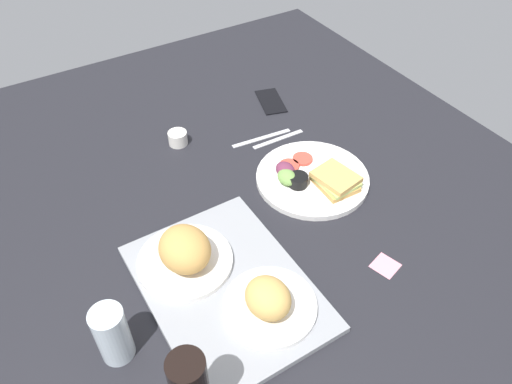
{
  "coord_description": "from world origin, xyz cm",
  "views": [
    {
      "loc": [
        -75.36,
        50.11,
        90.76
      ],
      "look_at": [
        2.0,
        3.0,
        4.0
      ],
      "focal_mm": 34.56,
      "sensor_mm": 36.0,
      "label": 1
    }
  ],
  "objects_px": {
    "fork": "(278,139)",
    "knife": "(262,138)",
    "plate_with_salad": "(313,178)",
    "bread_plate_far": "(185,253)",
    "cell_phone": "(271,101)",
    "espresso_cup": "(178,138)",
    "sticky_note": "(385,266)",
    "serving_tray": "(226,287)",
    "drinking_glass": "(112,334)",
    "bread_plate_near": "(269,302)"
  },
  "relations": [
    {
      "from": "fork",
      "to": "knife",
      "type": "relative_size",
      "value": 0.89
    },
    {
      "from": "plate_with_salad",
      "to": "fork",
      "type": "height_order",
      "value": "plate_with_salad"
    },
    {
      "from": "bread_plate_far",
      "to": "cell_phone",
      "type": "height_order",
      "value": "bread_plate_far"
    },
    {
      "from": "bread_plate_far",
      "to": "plate_with_salad",
      "type": "relative_size",
      "value": 0.71
    },
    {
      "from": "espresso_cup",
      "to": "sticky_note",
      "type": "relative_size",
      "value": 1.0
    },
    {
      "from": "bread_plate_far",
      "to": "cell_phone",
      "type": "bearing_deg",
      "value": -48.09
    },
    {
      "from": "serving_tray",
      "to": "knife",
      "type": "xyz_separation_m",
      "value": [
        0.42,
        -0.35,
        -0.01
      ]
    },
    {
      "from": "fork",
      "to": "serving_tray",
      "type": "bearing_deg",
      "value": 46.17
    },
    {
      "from": "plate_with_salad",
      "to": "drinking_glass",
      "type": "xyz_separation_m",
      "value": [
        -0.21,
        0.62,
        0.05
      ]
    },
    {
      "from": "serving_tray",
      "to": "cell_phone",
      "type": "distance_m",
      "value": 0.75
    },
    {
      "from": "bread_plate_far",
      "to": "knife",
      "type": "relative_size",
      "value": 1.14
    },
    {
      "from": "bread_plate_near",
      "to": "bread_plate_far",
      "type": "bearing_deg",
      "value": 25.72
    },
    {
      "from": "drinking_glass",
      "to": "espresso_cup",
      "type": "relative_size",
      "value": 2.42
    },
    {
      "from": "espresso_cup",
      "to": "bread_plate_near",
      "type": "bearing_deg",
      "value": 172.41
    },
    {
      "from": "knife",
      "to": "bread_plate_far",
      "type": "bearing_deg",
      "value": 44.54
    },
    {
      "from": "plate_with_salad",
      "to": "serving_tray",
      "type": "bearing_deg",
      "value": 116.53
    },
    {
      "from": "plate_with_salad",
      "to": "knife",
      "type": "height_order",
      "value": "plate_with_salad"
    },
    {
      "from": "espresso_cup",
      "to": "drinking_glass",
      "type": "bearing_deg",
      "value": 145.08
    },
    {
      "from": "bread_plate_near",
      "to": "drinking_glass",
      "type": "relative_size",
      "value": 1.46
    },
    {
      "from": "serving_tray",
      "to": "drinking_glass",
      "type": "relative_size",
      "value": 3.32
    },
    {
      "from": "bread_plate_far",
      "to": "sticky_note",
      "type": "xyz_separation_m",
      "value": [
        -0.23,
        -0.39,
        -0.06
      ]
    },
    {
      "from": "serving_tray",
      "to": "fork",
      "type": "height_order",
      "value": "serving_tray"
    },
    {
      "from": "serving_tray",
      "to": "fork",
      "type": "distance_m",
      "value": 0.55
    },
    {
      "from": "drinking_glass",
      "to": "espresso_cup",
      "type": "height_order",
      "value": "drinking_glass"
    },
    {
      "from": "plate_with_salad",
      "to": "cell_phone",
      "type": "xyz_separation_m",
      "value": [
        0.39,
        -0.11,
        -0.01
      ]
    },
    {
      "from": "bread_plate_far",
      "to": "espresso_cup",
      "type": "xyz_separation_m",
      "value": [
        0.43,
        -0.18,
        -0.04
      ]
    },
    {
      "from": "plate_with_salad",
      "to": "bread_plate_far",
      "type": "bearing_deg",
      "value": 102.06
    },
    {
      "from": "drinking_glass",
      "to": "fork",
      "type": "distance_m",
      "value": 0.77
    },
    {
      "from": "serving_tray",
      "to": "espresso_cup",
      "type": "distance_m",
      "value": 0.55
    },
    {
      "from": "drinking_glass",
      "to": "espresso_cup",
      "type": "distance_m",
      "value": 0.67
    },
    {
      "from": "bread_plate_far",
      "to": "fork",
      "type": "xyz_separation_m",
      "value": [
        0.3,
        -0.44,
        -0.05
      ]
    },
    {
      "from": "bread_plate_far",
      "to": "drinking_glass",
      "type": "xyz_separation_m",
      "value": [
        -0.12,
        0.2,
        0.01
      ]
    },
    {
      "from": "bread_plate_near",
      "to": "fork",
      "type": "xyz_separation_m",
      "value": [
        0.49,
        -0.35,
        -0.04
      ]
    },
    {
      "from": "fork",
      "to": "drinking_glass",
      "type": "bearing_deg",
      "value": 33.78
    },
    {
      "from": "plate_with_salad",
      "to": "fork",
      "type": "relative_size",
      "value": 1.8
    },
    {
      "from": "serving_tray",
      "to": "fork",
      "type": "xyz_separation_m",
      "value": [
        0.39,
        -0.39,
        -0.01
      ]
    },
    {
      "from": "knife",
      "to": "sticky_note",
      "type": "height_order",
      "value": "knife"
    },
    {
      "from": "serving_tray",
      "to": "plate_with_salad",
      "type": "relative_size",
      "value": 1.47
    },
    {
      "from": "drinking_glass",
      "to": "cell_phone",
      "type": "height_order",
      "value": "drinking_glass"
    },
    {
      "from": "cell_phone",
      "to": "sticky_note",
      "type": "distance_m",
      "value": 0.72
    },
    {
      "from": "plate_with_salad",
      "to": "bread_plate_near",
      "type": "bearing_deg",
      "value": 131.54
    },
    {
      "from": "serving_tray",
      "to": "espresso_cup",
      "type": "bearing_deg",
      "value": -13.78
    },
    {
      "from": "plate_with_salad",
      "to": "knife",
      "type": "bearing_deg",
      "value": 3.86
    },
    {
      "from": "knife",
      "to": "sticky_note",
      "type": "xyz_separation_m",
      "value": [
        -0.56,
        0.01,
        -0.0
      ]
    },
    {
      "from": "bread_plate_far",
      "to": "plate_with_salad",
      "type": "distance_m",
      "value": 0.43
    },
    {
      "from": "bread_plate_far",
      "to": "knife",
      "type": "height_order",
      "value": "bread_plate_far"
    },
    {
      "from": "fork",
      "to": "knife",
      "type": "height_order",
      "value": "same"
    },
    {
      "from": "serving_tray",
      "to": "plate_with_salad",
      "type": "xyz_separation_m",
      "value": [
        0.18,
        -0.37,
        0.01
      ]
    },
    {
      "from": "bread_plate_far",
      "to": "plate_with_salad",
      "type": "height_order",
      "value": "bread_plate_far"
    },
    {
      "from": "bread_plate_far",
      "to": "cell_phone",
      "type": "distance_m",
      "value": 0.72
    }
  ]
}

